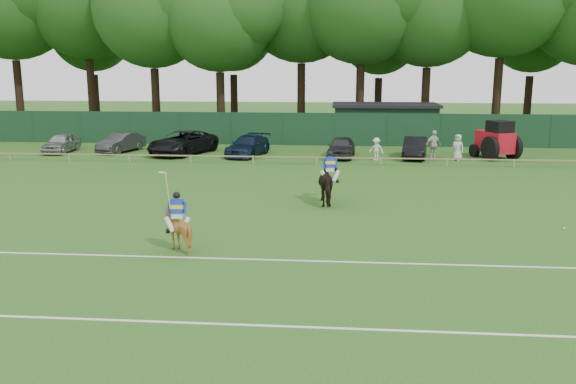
# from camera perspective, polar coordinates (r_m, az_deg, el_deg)

# --- Properties ---
(ground) EXTENTS (160.00, 160.00, 0.00)m
(ground) POSITION_cam_1_polar(r_m,az_deg,el_deg) (20.71, -2.10, -5.49)
(ground) COLOR #1E4C14
(ground) RESTS_ON ground
(horse_dark) EXTENTS (1.36, 2.35, 1.87)m
(horse_dark) POSITION_cam_1_polar(r_m,az_deg,el_deg) (27.32, 3.94, 0.81)
(horse_dark) COLOR black
(horse_dark) RESTS_ON ground
(horse_chestnut) EXTENTS (1.21, 1.34, 1.41)m
(horse_chestnut) POSITION_cam_1_polar(r_m,az_deg,el_deg) (20.90, -10.27, -3.50)
(horse_chestnut) COLOR brown
(horse_chestnut) RESTS_ON ground
(sedan_silver) EXTENTS (1.64, 3.95, 1.34)m
(sedan_silver) POSITION_cam_1_polar(r_m,az_deg,el_deg) (46.16, -20.44, 4.33)
(sedan_silver) COLOR #9D9FA2
(sedan_silver) RESTS_ON ground
(sedan_grey) EXTENTS (2.57, 4.34, 1.35)m
(sedan_grey) POSITION_cam_1_polar(r_m,az_deg,el_deg) (45.00, -15.36, 4.48)
(sedan_grey) COLOR #2F2F31
(sedan_grey) RESTS_ON ground
(suv_black) EXTENTS (4.53, 6.33, 1.60)m
(suv_black) POSITION_cam_1_polar(r_m,az_deg,el_deg) (43.02, -9.82, 4.58)
(suv_black) COLOR black
(suv_black) RESTS_ON ground
(sedan_navy) EXTENTS (2.95, 5.05, 1.37)m
(sedan_navy) POSITION_cam_1_polar(r_m,az_deg,el_deg) (41.69, -3.77, 4.34)
(sedan_navy) COLOR #101B32
(sedan_navy) RESTS_ON ground
(hatch_grey) EXTENTS (2.05, 4.25, 1.40)m
(hatch_grey) POSITION_cam_1_polar(r_m,az_deg,el_deg) (41.00, 5.01, 4.20)
(hatch_grey) COLOR #2C2C2E
(hatch_grey) RESTS_ON ground
(estate_black) EXTENTS (2.11, 4.34, 1.37)m
(estate_black) POSITION_cam_1_polar(r_m,az_deg,el_deg) (41.50, 11.79, 4.07)
(estate_black) COLOR black
(estate_black) RESTS_ON ground
(spectator_left) EXTENTS (1.08, 0.84, 1.47)m
(spectator_left) POSITION_cam_1_polar(r_m,az_deg,el_deg) (40.08, 8.27, 4.00)
(spectator_left) COLOR white
(spectator_left) RESTS_ON ground
(spectator_mid) EXTENTS (1.22, 0.93, 1.93)m
(spectator_mid) POSITION_cam_1_polar(r_m,az_deg,el_deg) (40.99, 13.45, 4.30)
(spectator_mid) COLOR beige
(spectator_mid) RESTS_ON ground
(spectator_right) EXTENTS (0.99, 0.92, 1.71)m
(spectator_right) POSITION_cam_1_polar(r_m,az_deg,el_deg) (41.08, 15.59, 4.04)
(spectator_right) COLOR beige
(spectator_right) RESTS_ON ground
(rider_dark) EXTENTS (0.93, 0.44, 1.41)m
(rider_dark) POSITION_cam_1_polar(r_m,az_deg,el_deg) (27.17, 3.97, 2.47)
(rider_dark) COLOR silver
(rider_dark) RESTS_ON ground
(rider_chestnut) EXTENTS (0.94, 0.56, 2.05)m
(rider_chestnut) POSITION_cam_1_polar(r_m,az_deg,el_deg) (20.73, -10.35, -1.72)
(rider_chestnut) COLOR silver
(rider_chestnut) RESTS_ON ground
(polo_ball) EXTENTS (0.09, 0.09, 0.09)m
(polo_ball) POSITION_cam_1_polar(r_m,az_deg,el_deg) (25.51, 24.42, -3.11)
(polo_ball) COLOR silver
(polo_ball) RESTS_ON ground
(pitch_lines) EXTENTS (60.00, 5.10, 0.01)m
(pitch_lines) POSITION_cam_1_polar(r_m,az_deg,el_deg) (17.43, -3.52, -8.91)
(pitch_lines) COLOR silver
(pitch_lines) RESTS_ON ground
(pitch_rail) EXTENTS (62.10, 0.10, 0.50)m
(pitch_rail) POSITION_cam_1_polar(r_m,az_deg,el_deg) (38.12, 1.19, 3.27)
(pitch_rail) COLOR #997F5B
(pitch_rail) RESTS_ON ground
(perimeter_fence) EXTENTS (92.08, 0.08, 2.50)m
(perimeter_fence) POSITION_cam_1_polar(r_m,az_deg,el_deg) (46.93, 1.92, 5.90)
(perimeter_fence) COLOR #14351E
(perimeter_fence) RESTS_ON ground
(utility_shed) EXTENTS (8.40, 4.40, 3.04)m
(utility_shed) POSITION_cam_1_polar(r_m,az_deg,el_deg) (49.95, 9.04, 6.46)
(utility_shed) COLOR #14331E
(utility_shed) RESTS_ON ground
(tree_row) EXTENTS (96.00, 12.00, 21.00)m
(tree_row) POSITION_cam_1_polar(r_m,az_deg,el_deg) (54.96, 4.45, 5.45)
(tree_row) COLOR #26561C
(tree_row) RESTS_ON ground
(tractor) EXTENTS (3.04, 3.56, 2.53)m
(tractor) POSITION_cam_1_polar(r_m,az_deg,el_deg) (42.51, 18.92, 4.56)
(tractor) COLOR red
(tractor) RESTS_ON ground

